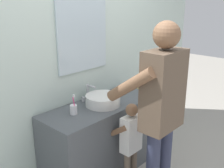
# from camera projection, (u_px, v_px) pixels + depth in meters

# --- Properties ---
(back_wall) EXTENTS (4.40, 0.10, 2.70)m
(back_wall) POSITION_uv_depth(u_px,v_px,m) (80.00, 52.00, 2.94)
(back_wall) COLOR silver
(back_wall) RESTS_ON ground
(vanity_cabinet) EXTENTS (1.36, 0.54, 0.83)m
(vanity_cabinet) POSITION_uv_depth(u_px,v_px,m) (102.00, 139.00, 3.02)
(vanity_cabinet) COLOR #4C5156
(vanity_cabinet) RESTS_ON ground
(sink_basin) EXTENTS (0.37, 0.37, 0.11)m
(sink_basin) POSITION_uv_depth(u_px,v_px,m) (103.00, 100.00, 2.87)
(sink_basin) COLOR silver
(sink_basin) RESTS_ON vanity_cabinet
(faucet) EXTENTS (0.18, 0.14, 0.18)m
(faucet) POSITION_uv_depth(u_px,v_px,m) (89.00, 93.00, 3.00)
(faucet) COLOR #B7BABF
(faucet) RESTS_ON vanity_cabinet
(toothbrush_cup) EXTENTS (0.07, 0.07, 0.21)m
(toothbrush_cup) POSITION_uv_depth(u_px,v_px,m) (74.00, 109.00, 2.64)
(toothbrush_cup) COLOR silver
(toothbrush_cup) RESTS_ON vanity_cabinet
(child_toddler) EXTENTS (0.29, 0.29, 0.95)m
(child_toddler) POSITION_uv_depth(u_px,v_px,m) (130.00, 139.00, 2.72)
(child_toddler) COLOR #6B5B4C
(child_toddler) RESTS_ON ground
(adult_parent) EXTENTS (0.54, 0.57, 1.75)m
(adult_parent) POSITION_uv_depth(u_px,v_px,m) (161.00, 102.00, 2.36)
(adult_parent) COLOR #2D334C
(adult_parent) RESTS_ON ground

